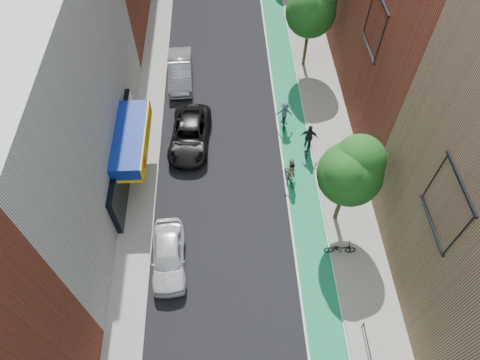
{
  "coord_description": "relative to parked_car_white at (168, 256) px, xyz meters",
  "views": [
    {
      "loc": [
        -0.56,
        -2.79,
        21.65
      ],
      "look_at": [
        0.12,
        11.99,
        1.5
      ],
      "focal_mm": 32.0,
      "sensor_mm": 36.0,
      "label": 1
    }
  ],
  "objects": [
    {
      "name": "bike_lane",
      "position": [
        7.93,
        18.34,
        -0.75
      ],
      "size": [
        2.0,
        68.0,
        0.01
      ],
      "primitive_type": "cube",
      "color": "#15793E",
      "rests_on": "ground"
    },
    {
      "name": "sidewalk_left",
      "position": [
        -2.07,
        18.34,
        -0.68
      ],
      "size": [
        2.0,
        68.0,
        0.15
      ],
      "primitive_type": "cube",
      "color": "gray",
      "rests_on": "ground"
    },
    {
      "name": "sidewalk_right",
      "position": [
        10.43,
        18.34,
        -0.68
      ],
      "size": [
        3.0,
        68.0,
        0.15
      ],
      "primitive_type": "cube",
      "color": "gray",
      "rests_on": "ground"
    },
    {
      "name": "building_left_white",
      "position": [
        -7.07,
        6.34,
        5.25
      ],
      "size": [
        8.0,
        20.0,
        12.0
      ],
      "primitive_type": "cube",
      "color": "silver",
      "rests_on": "ground"
    },
    {
      "name": "tree_near",
      "position": [
        9.58,
        2.36,
        3.9
      ],
      "size": [
        3.4,
        3.36,
        6.42
      ],
      "color": "#332619",
      "rests_on": "ground"
    },
    {
      "name": "tree_mid",
      "position": [
        9.58,
        16.36,
        4.13
      ],
      "size": [
        3.55,
        3.53,
        6.74
      ],
      "color": "#332619",
      "rests_on": "ground"
    },
    {
      "name": "parked_car_white",
      "position": [
        0.0,
        0.0,
        0.0
      ],
      "size": [
        2.05,
        4.53,
        1.51
      ],
      "primitive_type": "imported",
      "rotation": [
        0.0,
        0.0,
        0.06
      ],
      "color": "silver",
      "rests_on": "ground"
    },
    {
      "name": "parked_car_black",
      "position": [
        0.93,
        8.72,
        -0.01
      ],
      "size": [
        2.9,
        5.55,
        1.49
      ],
      "primitive_type": "imported",
      "rotation": [
        0.0,
        0.0,
        -0.08
      ],
      "color": "black",
      "rests_on": "ground"
    },
    {
      "name": "parked_car_silver",
      "position": [
        0.07,
        15.11,
        0.05
      ],
      "size": [
        1.88,
        4.97,
        1.62
      ],
      "primitive_type": "imported",
      "rotation": [
        0.0,
        0.0,
        0.03
      ],
      "color": "#9C9FA4",
      "rests_on": "ground"
    },
    {
      "name": "cyclist_lane_near",
      "position": [
        7.13,
        5.26,
        0.1
      ],
      "size": [
        0.92,
        1.6,
        1.98
      ],
      "rotation": [
        0.0,
        0.0,
        3.39
      ],
      "color": "black",
      "rests_on": "ground"
    },
    {
      "name": "cyclist_lane_mid",
      "position": [
        8.63,
        7.64,
        0.1
      ],
      "size": [
        1.19,
        1.96,
        2.25
      ],
      "rotation": [
        0.0,
        0.0,
        2.9
      ],
      "color": "black",
      "rests_on": "ground"
    },
    {
      "name": "cyclist_lane_far",
      "position": [
        7.31,
        10.05,
        0.13
      ],
      "size": [
        1.11,
        1.79,
        2.01
      ],
      "rotation": [
        0.0,
        0.0,
        3.08
      ],
      "color": "black",
      "rests_on": "ground"
    },
    {
      "name": "parked_bike_far",
      "position": [
        9.33,
        0.09,
        -0.14
      ],
      "size": [
        1.78,
        0.68,
        0.92
      ],
      "primitive_type": "imported",
      "rotation": [
        0.0,
        0.0,
        1.53
      ],
      "color": "black",
      "rests_on": "sidewalk_right"
    }
  ]
}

